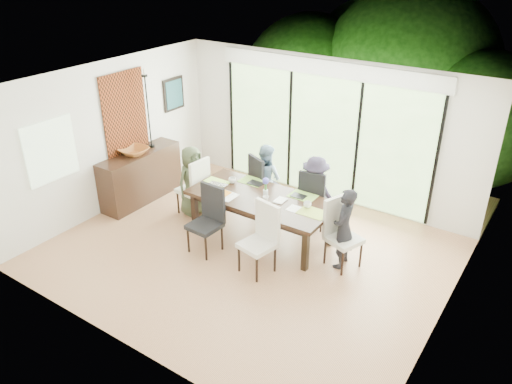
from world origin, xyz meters
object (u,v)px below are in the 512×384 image
Objects in this scene: chair_far_right at (315,197)px; vase at (266,193)px; person_right_end at (344,229)px; person_far_left at (266,178)px; chair_near_right at (257,240)px; chair_far_left at (266,182)px; person_far_right at (315,192)px; chair_near_left at (204,221)px; table_top at (261,198)px; sideboard at (141,176)px; chair_right_end at (344,234)px; cup_b at (266,199)px; chair_left_end at (192,185)px; cup_c at (307,205)px; bowl at (134,151)px; laptop at (216,186)px; person_left_end at (192,181)px; cup_a at (232,181)px.

chair_far_right is 9.17× the size of vase.
person_far_left is (-1.93, 0.83, 0.00)m from person_right_end.
chair_far_left is at bearing 130.49° from chair_near_right.
chair_near_right is at bearing 143.07° from chair_far_left.
chair_near_left is at bearing 51.87° from person_far_right.
chair_far_right reaches higher than table_top.
chair_right_end is at bearing 1.93° from sideboard.
cup_b is at bearing 57.54° from chair_far_right.
person_far_right is (2.05, 0.83, 0.10)m from chair_left_end.
chair_near_right reaches higher than sideboard.
sideboard is (-2.81, -0.04, -0.32)m from cup_b.
cup_c is (0.30, 0.97, 0.25)m from chair_near_right.
chair_left_end is at bearing 142.37° from chair_near_left.
chair_far_right is at bearing 67.17° from cup_b.
person_right_end is at bearing 4.30° from cup_b.
chair_near_right is (1.00, 0.00, 0.00)m from chair_near_left.
bowl is at bearing -90.00° from sideboard.
laptop reaches higher than table_top.
chair_left_end is 11.00× the size of cup_b.
sideboard is at bearing 48.32° from chair_far_left.
person_left_end is 1.26m from bowl.
chair_left_end is at bearing -178.15° from vase.
person_far_right is 2.53× the size of bowl.
cup_b is (-0.40, -0.93, 0.15)m from person_far_right.
cup_a is at bearing 167.91° from table_top.
cup_a is (0.80, 0.15, 0.25)m from chair_left_end.
sideboard is (-2.71, -0.19, -0.33)m from vase.
chair_near_right is 0.64× the size of sideboard.
chair_right_end and chair_far_left have the same top height.
cup_a is at bearing 178.09° from cup_c.
person_left_end is 12.90× the size of cup_b.
sideboard is (-1.81, -0.04, -0.28)m from laptop.
cup_b is (0.85, -0.25, -0.00)m from cup_a.
person_right_end reaches higher than chair_near_right.
cup_c is at bearing 102.48° from person_far_right.
chair_far_right is 1.00m from person_far_left.
chair_far_right is 0.85× the size of person_far_left.
person_far_left is at bearing 60.11° from laptop.
chair_right_end reaches higher than cup_b.
person_right_end is (1.98, 0.87, 0.10)m from chair_near_left.
person_left_end is at bearing 167.85° from chair_near_right.
chair_near_left is at bearing 100.82° from person_far_left.
table_top is 2.18× the size of chair_right_end.
vase is at bearing 127.64° from chair_near_right.
person_left_end is 2.29m from cup_c.
person_far_left is (-0.95, 1.70, 0.10)m from chair_near_right.
bowl is (-2.71, -0.29, 0.22)m from vase.
chair_right_end is 2.18m from chair_near_left.
laptop is at bearing 24.54° from chair_far_right.
table_top is 1.00m from person_far_right.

